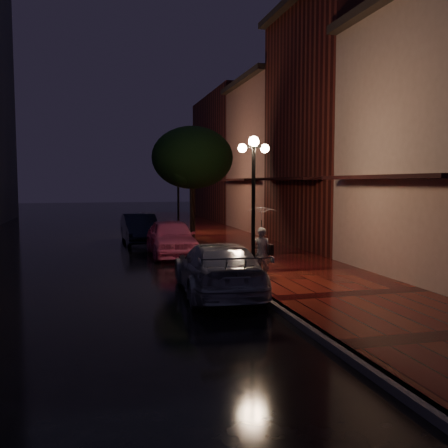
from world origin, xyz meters
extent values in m
plane|color=black|center=(0.00, 0.00, 0.00)|extent=(120.00, 120.00, 0.00)
cube|color=#490D0E|center=(2.25, 0.00, 0.07)|extent=(4.50, 60.00, 0.15)
cube|color=#595451|center=(0.00, 0.00, 0.07)|extent=(0.25, 60.00, 0.15)
cube|color=#511914|center=(7.00, 2.00, 5.50)|extent=(5.00, 8.00, 11.00)
cube|color=#8C5951|center=(7.00, 10.00, 4.50)|extent=(5.00, 8.00, 9.00)
cube|color=#511914|center=(7.00, 20.00, 5.00)|extent=(5.00, 12.00, 10.00)
cylinder|color=black|center=(0.35, -5.00, 2.15)|extent=(0.12, 0.12, 4.00)
cylinder|color=black|center=(0.35, -5.00, 0.30)|extent=(0.36, 0.36, 0.30)
cube|color=black|center=(0.35, -5.00, 4.15)|extent=(0.70, 0.08, 0.08)
sphere|color=#FFD099|center=(0.35, -5.00, 4.30)|extent=(0.32, 0.32, 0.32)
sphere|color=#FFD099|center=(0.00, -5.00, 4.10)|extent=(0.26, 0.26, 0.26)
sphere|color=#FFD099|center=(0.70, -5.00, 4.10)|extent=(0.26, 0.26, 0.26)
cylinder|color=black|center=(0.35, 9.00, 2.15)|extent=(0.12, 0.12, 4.00)
cylinder|color=black|center=(0.35, 9.00, 0.30)|extent=(0.36, 0.36, 0.30)
cube|color=black|center=(0.35, 9.00, 4.15)|extent=(0.70, 0.08, 0.08)
sphere|color=#FFD099|center=(0.35, 9.00, 4.30)|extent=(0.32, 0.32, 0.32)
sphere|color=#FFD099|center=(0.00, 9.00, 4.10)|extent=(0.26, 0.26, 0.26)
sphere|color=#FFD099|center=(0.70, 9.00, 4.10)|extent=(0.26, 0.26, 0.26)
cylinder|color=black|center=(0.60, 6.00, 1.75)|extent=(0.28, 0.28, 3.20)
ellipsoid|color=black|center=(0.60, 6.00, 4.35)|extent=(4.16, 4.16, 3.20)
sphere|color=black|center=(1.30, 6.60, 3.75)|extent=(1.80, 1.80, 1.80)
sphere|color=black|center=(0.00, 5.30, 3.85)|extent=(1.80, 1.80, 1.80)
imported|color=pink|center=(-1.19, 1.44, 0.78)|extent=(1.87, 4.59, 1.56)
imported|color=black|center=(-2.08, 6.29, 0.74)|extent=(1.77, 4.58, 1.49)
imported|color=#94939A|center=(-1.02, -6.09, 0.72)|extent=(2.30, 5.09, 1.45)
imported|color=white|center=(0.60, -5.03, 0.95)|extent=(0.68, 0.56, 1.59)
imported|color=silver|center=(0.60, -5.03, 1.96)|extent=(0.93, 0.95, 0.85)
cylinder|color=black|center=(0.60, -5.03, 1.32)|extent=(0.02, 0.02, 1.28)
cube|color=black|center=(0.87, -5.08, 1.05)|extent=(0.13, 0.30, 0.32)
cylinder|color=black|center=(1.00, -3.80, 0.72)|extent=(0.06, 0.06, 1.15)
cube|color=black|center=(1.00, -3.80, 1.40)|extent=(0.15, 0.13, 0.23)
camera|label=1|loc=(-4.24, -19.26, 3.09)|focal=40.00mm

